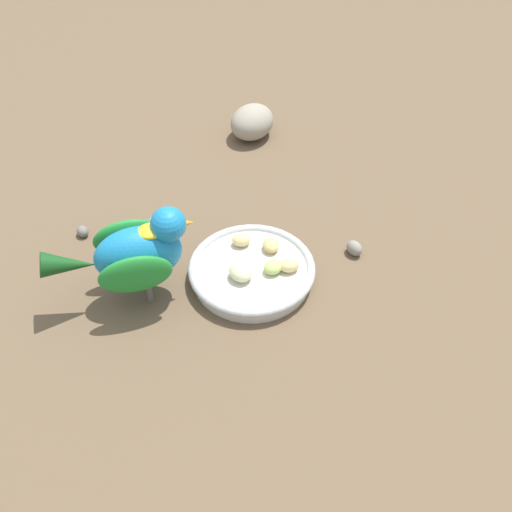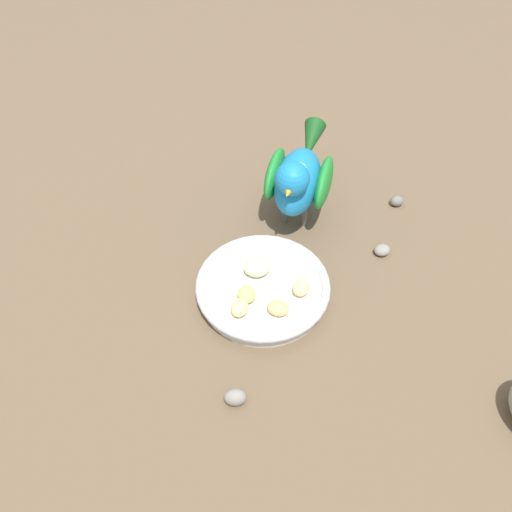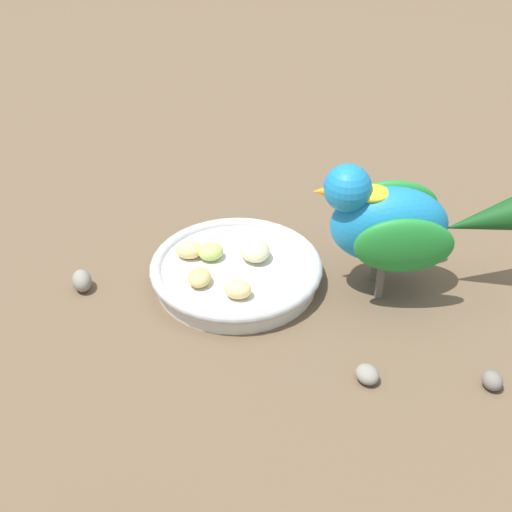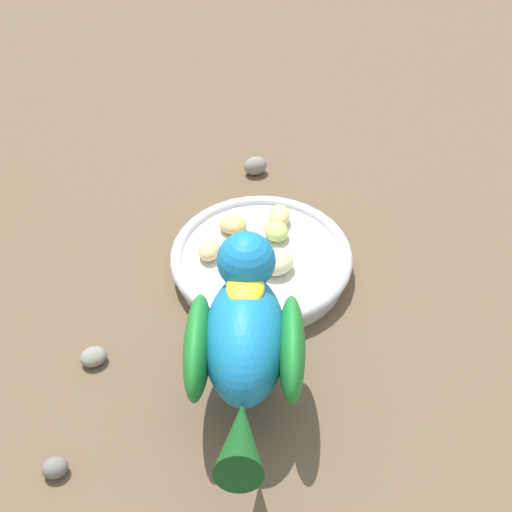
{
  "view_description": "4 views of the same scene",
  "coord_description": "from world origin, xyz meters",
  "px_view_note": "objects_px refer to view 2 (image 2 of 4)",
  "views": [
    {
      "loc": [
        0.48,
        -0.38,
        0.67
      ],
      "look_at": [
        -0.0,
        -0.01,
        0.07
      ],
      "focal_mm": 44.54,
      "sensor_mm": 36.0,
      "label": 1
    },
    {
      "loc": [
        0.04,
        0.46,
        0.61
      ],
      "look_at": [
        -0.02,
        -0.02,
        0.06
      ],
      "focal_mm": 38.7,
      "sensor_mm": 36.0,
      "label": 2
    },
    {
      "loc": [
        -0.6,
        0.22,
        0.47
      ],
      "look_at": [
        -0.04,
        -0.02,
        0.04
      ],
      "focal_mm": 51.09,
      "sensor_mm": 36.0,
      "label": 3
    },
    {
      "loc": [
        -0.21,
        -0.48,
        0.52
      ],
      "look_at": [
        -0.04,
        -0.03,
        0.05
      ],
      "focal_mm": 50.22,
      "sensor_mm": 36.0,
      "label": 4
    }
  ],
  "objects_px": {
    "pebble_2": "(235,397)",
    "parrot": "(299,177)",
    "apple_piece_2": "(257,267)",
    "apple_piece_3": "(278,308)",
    "apple_piece_4": "(301,288)",
    "pebble_1": "(382,250)",
    "pebble_0": "(397,201)",
    "apple_piece_0": "(240,307)",
    "feeding_bowl": "(263,288)",
    "apple_piece_1": "(248,294)"
  },
  "relations": [
    {
      "from": "pebble_1",
      "to": "pebble_2",
      "type": "bearing_deg",
      "value": 41.31
    },
    {
      "from": "apple_piece_4",
      "to": "parrot",
      "type": "bearing_deg",
      "value": -97.64
    },
    {
      "from": "apple_piece_0",
      "to": "pebble_2",
      "type": "distance_m",
      "value": 0.12
    },
    {
      "from": "apple_piece_1",
      "to": "pebble_2",
      "type": "xyz_separation_m",
      "value": [
        0.03,
        0.13,
        -0.02
      ]
    },
    {
      "from": "apple_piece_0",
      "to": "apple_piece_2",
      "type": "relative_size",
      "value": 0.8
    },
    {
      "from": "apple_piece_1",
      "to": "pebble_0",
      "type": "bearing_deg",
      "value": -146.23
    },
    {
      "from": "pebble_0",
      "to": "apple_piece_4",
      "type": "bearing_deg",
      "value": 42.42
    },
    {
      "from": "feeding_bowl",
      "to": "apple_piece_3",
      "type": "height_order",
      "value": "apple_piece_3"
    },
    {
      "from": "apple_piece_0",
      "to": "feeding_bowl",
      "type": "bearing_deg",
      "value": -131.7
    },
    {
      "from": "feeding_bowl",
      "to": "apple_piece_2",
      "type": "bearing_deg",
      "value": -77.16
    },
    {
      "from": "feeding_bowl",
      "to": "apple_piece_2",
      "type": "xyz_separation_m",
      "value": [
        0.01,
        -0.02,
        0.02
      ]
    },
    {
      "from": "pebble_2",
      "to": "apple_piece_1",
      "type": "bearing_deg",
      "value": -102.95
    },
    {
      "from": "pebble_2",
      "to": "apple_piece_0",
      "type": "bearing_deg",
      "value": -98.71
    },
    {
      "from": "apple_piece_2",
      "to": "feeding_bowl",
      "type": "bearing_deg",
      "value": 102.84
    },
    {
      "from": "apple_piece_0",
      "to": "pebble_2",
      "type": "xyz_separation_m",
      "value": [
        0.02,
        0.11,
        -0.02
      ]
    },
    {
      "from": "feeding_bowl",
      "to": "pebble_1",
      "type": "height_order",
      "value": "feeding_bowl"
    },
    {
      "from": "apple_piece_0",
      "to": "pebble_1",
      "type": "distance_m",
      "value": 0.24
    },
    {
      "from": "pebble_2",
      "to": "parrot",
      "type": "bearing_deg",
      "value": -112.62
    },
    {
      "from": "parrot",
      "to": "pebble_0",
      "type": "height_order",
      "value": "parrot"
    },
    {
      "from": "feeding_bowl",
      "to": "apple_piece_4",
      "type": "xyz_separation_m",
      "value": [
        -0.05,
        0.02,
        0.02
      ]
    },
    {
      "from": "apple_piece_4",
      "to": "apple_piece_3",
      "type": "bearing_deg",
      "value": 38.66
    },
    {
      "from": "apple_piece_0",
      "to": "apple_piece_4",
      "type": "distance_m",
      "value": 0.09
    },
    {
      "from": "feeding_bowl",
      "to": "apple_piece_4",
      "type": "distance_m",
      "value": 0.05
    },
    {
      "from": "feeding_bowl",
      "to": "apple_piece_4",
      "type": "height_order",
      "value": "apple_piece_4"
    },
    {
      "from": "apple_piece_0",
      "to": "apple_piece_1",
      "type": "bearing_deg",
      "value": -123.54
    },
    {
      "from": "pebble_0",
      "to": "apple_piece_0",
      "type": "bearing_deg",
      "value": 35.39
    },
    {
      "from": "pebble_1",
      "to": "pebble_2",
      "type": "relative_size",
      "value": 0.88
    },
    {
      "from": "feeding_bowl",
      "to": "pebble_0",
      "type": "distance_m",
      "value": 0.28
    },
    {
      "from": "apple_piece_1",
      "to": "pebble_1",
      "type": "bearing_deg",
      "value": -160.38
    },
    {
      "from": "pebble_2",
      "to": "apple_piece_2",
      "type": "bearing_deg",
      "value": -105.06
    },
    {
      "from": "parrot",
      "to": "pebble_0",
      "type": "xyz_separation_m",
      "value": [
        -0.16,
        -0.01,
        -0.08
      ]
    },
    {
      "from": "apple_piece_2",
      "to": "apple_piece_3",
      "type": "bearing_deg",
      "value": 105.31
    },
    {
      "from": "apple_piece_1",
      "to": "pebble_2",
      "type": "height_order",
      "value": "apple_piece_1"
    },
    {
      "from": "apple_piece_1",
      "to": "apple_piece_3",
      "type": "height_order",
      "value": "apple_piece_1"
    },
    {
      "from": "feeding_bowl",
      "to": "parrot",
      "type": "bearing_deg",
      "value": -116.36
    },
    {
      "from": "parrot",
      "to": "apple_piece_0",
      "type": "bearing_deg",
      "value": -7.78
    },
    {
      "from": "apple_piece_3",
      "to": "parrot",
      "type": "relative_size",
      "value": 0.14
    },
    {
      "from": "apple_piece_0",
      "to": "parrot",
      "type": "xyz_separation_m",
      "value": [
        -0.11,
        -0.18,
        0.05
      ]
    },
    {
      "from": "feeding_bowl",
      "to": "pebble_0",
      "type": "height_order",
      "value": "feeding_bowl"
    },
    {
      "from": "apple_piece_2",
      "to": "pebble_1",
      "type": "height_order",
      "value": "apple_piece_2"
    },
    {
      "from": "apple_piece_0",
      "to": "apple_piece_2",
      "type": "height_order",
      "value": "apple_piece_2"
    },
    {
      "from": "apple_piece_3",
      "to": "pebble_0",
      "type": "distance_m",
      "value": 0.3
    },
    {
      "from": "feeding_bowl",
      "to": "apple_piece_1",
      "type": "relative_size",
      "value": 6.75
    },
    {
      "from": "apple_piece_3",
      "to": "parrot",
      "type": "distance_m",
      "value": 0.2
    },
    {
      "from": "feeding_bowl",
      "to": "pebble_0",
      "type": "relative_size",
      "value": 8.87
    },
    {
      "from": "apple_piece_1",
      "to": "apple_piece_3",
      "type": "distance_m",
      "value": 0.04
    },
    {
      "from": "pebble_1",
      "to": "feeding_bowl",
      "type": "bearing_deg",
      "value": 16.29
    },
    {
      "from": "apple_piece_2",
      "to": "pebble_2",
      "type": "bearing_deg",
      "value": 74.94
    },
    {
      "from": "apple_piece_4",
      "to": "pebble_1",
      "type": "xyz_separation_m",
      "value": [
        -0.13,
        -0.07,
        -0.02
      ]
    },
    {
      "from": "apple_piece_4",
      "to": "pebble_1",
      "type": "distance_m",
      "value": 0.15
    }
  ]
}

